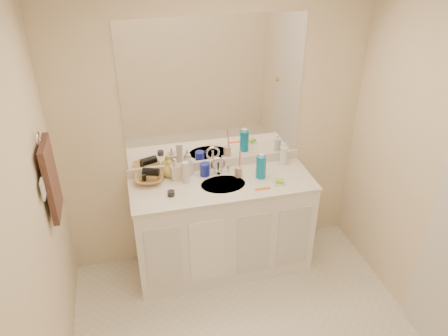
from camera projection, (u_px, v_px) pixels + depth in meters
ceiling at (276, 14)px, 1.97m from camera, size 2.60×2.60×0.02m
wall_back at (215, 134)px, 3.66m from camera, size 2.60×0.02×2.40m
wall_left at (29, 263)px, 2.30m from camera, size 0.02×2.60×2.40m
vanity_cabinet at (223, 227)px, 3.82m from camera, size 1.50×0.55×0.85m
countertop at (223, 184)px, 3.60m from camera, size 1.52×0.57×0.03m
backsplash at (215, 164)px, 3.79m from camera, size 1.52×0.03×0.08m
sink_basin at (223, 185)px, 3.58m from camera, size 0.37×0.37×0.02m
faucet at (218, 168)px, 3.70m from camera, size 0.02×0.02×0.11m
mirror at (214, 93)px, 3.48m from camera, size 1.48×0.01×1.20m
blue_mug at (205, 169)px, 3.67m from camera, size 0.09×0.09×0.11m
tan_cup at (238, 172)px, 3.66m from camera, size 0.07×0.07×0.09m
toothbrush at (240, 161)px, 3.61m from camera, size 0.02×0.04×0.21m
mouthwash_bottle at (261, 167)px, 3.62m from camera, size 0.10×0.10×0.20m
clear_pump_bottle at (284, 156)px, 3.82m from camera, size 0.08×0.08×0.17m
soap_dish at (279, 183)px, 3.58m from camera, size 0.10×0.08×0.01m
green_soap at (280, 181)px, 3.57m from camera, size 0.08×0.07×0.02m
orange_comb at (263, 189)px, 3.51m from camera, size 0.13×0.03×0.01m
dark_jar at (171, 193)px, 3.42m from camera, size 0.07×0.07×0.04m
extra_white_bottle at (186, 172)px, 3.56m from camera, size 0.07×0.07×0.18m
soap_bottle_white at (189, 164)px, 3.67m from camera, size 0.09×0.09×0.19m
soap_bottle_cream at (175, 169)px, 3.60m from camera, size 0.10×0.10×0.19m
soap_bottle_yellow at (169, 168)px, 3.65m from camera, size 0.13×0.13×0.15m
wicker_basket at (149, 178)px, 3.59m from camera, size 0.27×0.27×0.06m
hair_dryer at (151, 172)px, 3.57m from camera, size 0.15×0.11×0.07m
towel_ring at (38, 139)px, 2.78m from camera, size 0.01×0.11×0.11m
hand_towel at (51, 179)px, 2.93m from camera, size 0.04×0.32×0.55m
switch_plate at (43, 189)px, 2.74m from camera, size 0.01×0.08×0.13m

